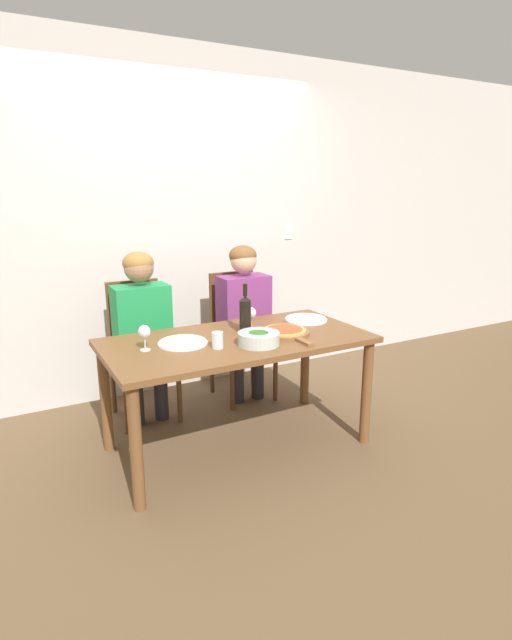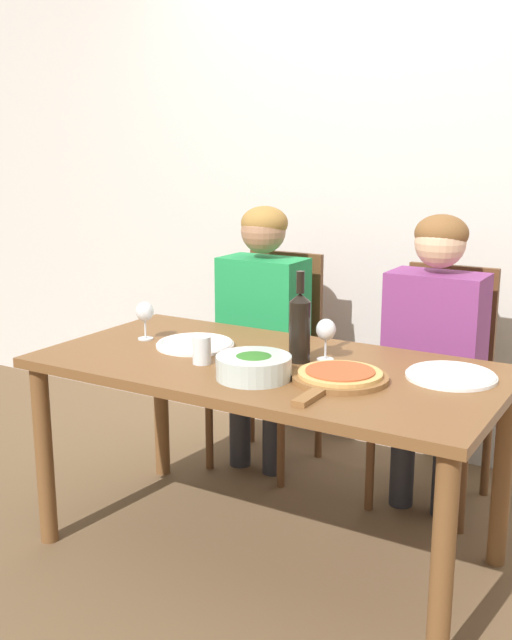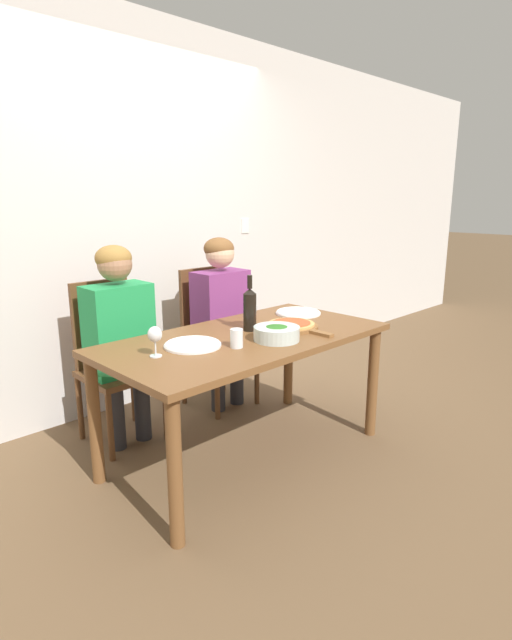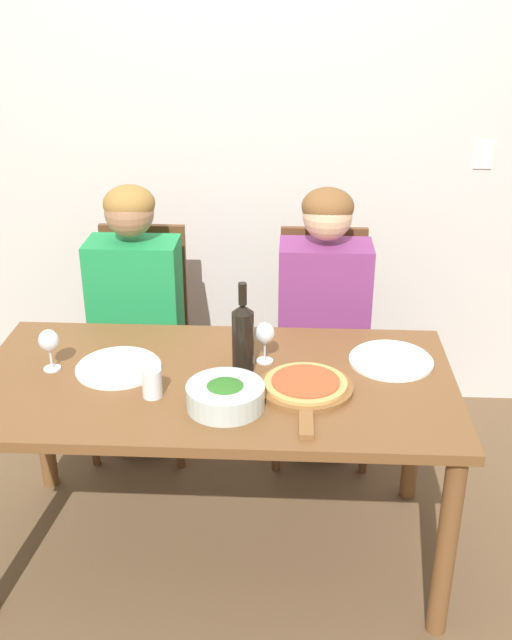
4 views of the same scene
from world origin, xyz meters
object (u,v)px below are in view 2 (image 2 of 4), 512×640
at_px(water_tumbler, 202,350).
at_px(pizza_on_board, 339,377).
at_px(wine_bottle, 300,326).
at_px(wine_glass_right, 326,332).
at_px(chair_right, 440,380).
at_px(broccoli_bowl, 254,367).
at_px(person_man, 434,337).
at_px(dinner_plate_right, 451,375).
at_px(wine_glass_left, 145,313).
at_px(person_woman, 261,314).
at_px(dinner_plate_left, 195,344).
at_px(chair_left, 274,354).

bearing_deg(water_tumbler, pizza_on_board, 6.70).
xyz_separation_m(wine_bottle, wine_glass_right, (0.07, 0.06, -0.03)).
relative_size(chair_right, broccoli_bowl, 3.97).
bearing_deg(wine_bottle, person_man, 63.10).
bearing_deg(dinner_plate_right, wine_glass_left, -174.58).
height_order(chair_right, pizza_on_board, chair_right).
bearing_deg(wine_glass_left, person_woman, 75.23).
xyz_separation_m(dinner_plate_right, wine_glass_right, (-0.45, -0.02, 0.10)).
bearing_deg(chair_right, dinner_plate_left, -135.00).
height_order(wine_bottle, water_tumbler, wine_bottle).
height_order(dinner_plate_right, water_tumbler, water_tumbler).
relative_size(pizza_on_board, wine_glass_right, 3.02).
relative_size(chair_right, person_woman, 0.81).
bearing_deg(pizza_on_board, person_woman, 134.45).
bearing_deg(chair_left, wine_glass_right, -48.62).
distance_m(broccoli_bowl, dinner_plate_right, 0.65).
height_order(person_man, broccoli_bowl, person_man).
xyz_separation_m(wine_glass_right, water_tumbler, (-0.35, -0.26, -0.06)).
distance_m(chair_left, person_man, 0.84).
xyz_separation_m(broccoli_bowl, pizza_on_board, (0.25, 0.11, -0.02)).
relative_size(chair_left, broccoli_bowl, 3.97).
height_order(person_woman, wine_glass_left, person_woman).
xyz_separation_m(person_man, dinner_plate_left, (-0.73, -0.61, 0.01)).
bearing_deg(person_man, chair_left, 171.57).
distance_m(dinner_plate_right, water_tumbler, 0.85).
relative_size(person_woman, dinner_plate_right, 4.11).
height_order(chair_right, wine_glass_left, chair_right).
bearing_deg(dinner_plate_left, wine_bottle, 3.04).
xyz_separation_m(person_woman, water_tumbler, (0.22, -0.79, 0.05)).
distance_m(chair_right, broccoli_bowl, 1.05).
relative_size(chair_right, dinner_plate_right, 3.34).
relative_size(broccoli_bowl, pizza_on_board, 0.55).
relative_size(chair_left, dinner_plate_left, 3.34).
xyz_separation_m(broccoli_bowl, water_tumbler, (-0.24, 0.05, 0.01)).
height_order(chair_left, wine_glass_right, chair_left).
distance_m(chair_right, wine_glass_right, 0.76).
xyz_separation_m(chair_right, dinner_plate_left, (-0.73, -0.73, 0.23)).
bearing_deg(broccoli_bowl, dinner_plate_right, 30.39).
relative_size(wine_glass_left, water_tumbler, 1.55).
bearing_deg(dinner_plate_right, broccoli_bowl, -149.61).
height_order(broccoli_bowl, pizza_on_board, broccoli_bowl).
bearing_deg(wine_bottle, person_woman, 130.17).
distance_m(wine_glass_left, water_tumbler, 0.42).
bearing_deg(chair_right, dinner_plate_right, -70.80).
bearing_deg(pizza_on_board, chair_right, 84.30).
bearing_deg(person_man, dinner_plate_right, -66.80).
bearing_deg(dinner_plate_right, pizza_on_board, -144.59).
distance_m(dinner_plate_right, wine_glass_right, 0.46).
height_order(wine_bottle, pizza_on_board, wine_bottle).
bearing_deg(pizza_on_board, chair_left, 130.15).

